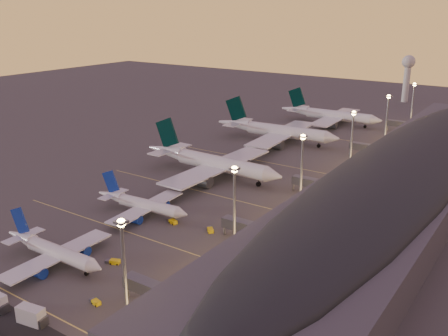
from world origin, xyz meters
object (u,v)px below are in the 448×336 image
(baggage_tug_a, at_px, (95,302))
(baggage_tug_d, at_px, (210,230))
(airliner_wide_mid, at_px, (276,131))
(airliner_wide_far, at_px, (330,115))
(airliner_wide_near, at_px, (211,162))
(airliner_narrow_north, at_px, (141,204))
(airliner_narrow_south, at_px, (52,251))
(baggage_tug_c, at_px, (172,221))
(baggage_tug_b, at_px, (113,262))
(catering_truck_b, at_px, (32,316))
(radar_tower, at_px, (408,71))

(baggage_tug_a, distance_m, baggage_tug_d, 46.00)
(airliner_wide_mid, distance_m, airliner_wide_far, 53.02)
(airliner_wide_near, distance_m, airliner_wide_far, 113.63)
(airliner_narrow_north, relative_size, airliner_wide_mid, 0.55)
(airliner_wide_mid, xyz_separation_m, airliner_wide_far, (6.49, 52.62, -0.43))
(airliner_narrow_south, distance_m, baggage_tug_c, 38.44)
(baggage_tug_d, bearing_deg, baggage_tug_b, -63.63)
(airliner_narrow_south, bearing_deg, airliner_wide_far, 90.36)
(airliner_narrow_north, distance_m, baggage_tug_b, 33.51)
(baggage_tug_a, xyz_separation_m, catering_truck_b, (-5.35, -12.63, 1.34))
(airliner_wide_far, relative_size, baggage_tug_a, 17.58)
(baggage_tug_c, bearing_deg, baggage_tug_a, -55.82)
(airliner_wide_mid, xyz_separation_m, baggage_tug_a, (35.30, -149.84, -4.98))
(airliner_wide_near, distance_m, baggage_tug_a, 94.42)
(baggage_tug_c, bearing_deg, baggage_tug_d, 24.30)
(catering_truck_b, bearing_deg, baggage_tug_b, 90.19)
(baggage_tug_d, bearing_deg, airliner_narrow_north, -132.58)
(airliner_wide_far, relative_size, baggage_tug_d, 15.96)
(airliner_wide_near, bearing_deg, airliner_wide_mid, 94.77)
(airliner_wide_mid, bearing_deg, airliner_wide_near, -90.15)
(baggage_tug_b, xyz_separation_m, baggage_tug_d, (9.56, 30.51, -0.00))
(airliner_narrow_south, distance_m, airliner_wide_far, 195.43)
(airliner_wide_far, distance_m, baggage_tug_a, 204.55)
(radar_tower, height_order, baggage_tug_d, radar_tower)
(airliner_wide_near, relative_size, radar_tower, 2.01)
(baggage_tug_a, height_order, catering_truck_b, catering_truck_b)
(airliner_narrow_north, height_order, baggage_tug_c, airliner_narrow_north)
(baggage_tug_b, bearing_deg, catering_truck_b, -100.97)
(airliner_wide_near, relative_size, baggage_tug_a, 18.94)
(airliner_narrow_south, distance_m, baggage_tug_a, 25.24)
(airliner_wide_near, relative_size, airliner_wide_far, 1.08)
(radar_tower, xyz_separation_m, catering_truck_b, (6.69, -309.18, -20.09))
(airliner_wide_far, height_order, radar_tower, radar_tower)
(baggage_tug_a, bearing_deg, airliner_wide_far, 108.48)
(radar_tower, bearing_deg, airliner_wide_mid, -99.01)
(baggage_tug_b, distance_m, baggage_tug_c, 28.90)
(baggage_tug_c, distance_m, catering_truck_b, 57.46)
(airliner_wide_far, bearing_deg, airliner_narrow_south, -90.21)
(baggage_tug_b, distance_m, baggage_tug_d, 31.97)
(radar_tower, bearing_deg, catering_truck_b, -88.76)
(airliner_narrow_south, relative_size, catering_truck_b, 5.10)
(baggage_tug_c, xyz_separation_m, catering_truck_b, (8.82, -56.77, 1.24))
(airliner_narrow_south, distance_m, baggage_tug_b, 16.27)
(airliner_narrow_north, relative_size, baggage_tug_c, 8.54)
(airliner_narrow_north, bearing_deg, catering_truck_b, -73.12)
(baggage_tug_a, distance_m, catering_truck_b, 13.78)
(airliner_narrow_north, relative_size, baggage_tug_a, 10.57)
(airliner_wide_near, height_order, baggage_tug_b, airliner_wide_near)
(baggage_tug_b, bearing_deg, airliner_narrow_south, -169.57)
(airliner_wide_near, height_order, baggage_tug_c, airliner_wide_near)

